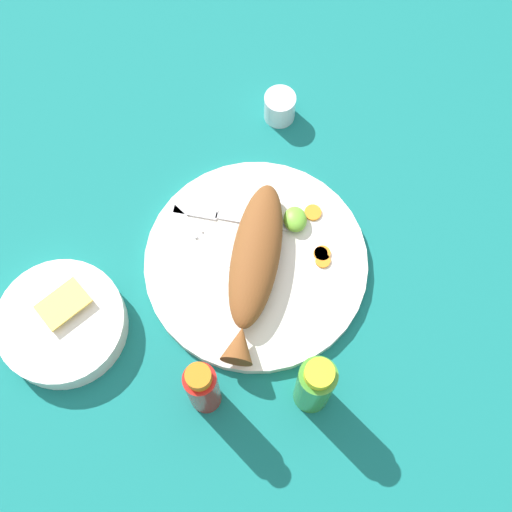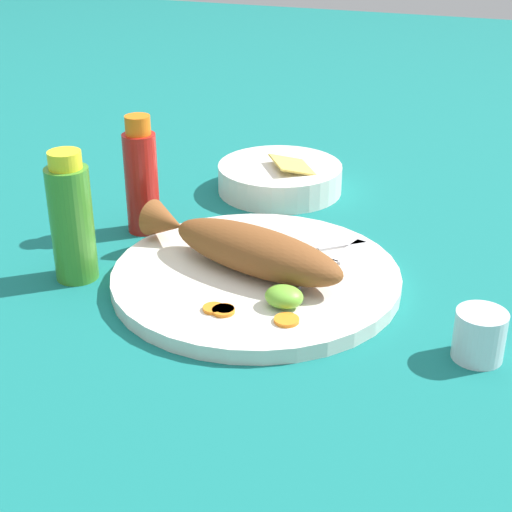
{
  "view_description": "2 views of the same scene",
  "coord_description": "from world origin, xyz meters",
  "px_view_note": "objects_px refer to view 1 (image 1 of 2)",
  "views": [
    {
      "loc": [
        -0.39,
        0.04,
        1.04
      ],
      "look_at": [
        0.0,
        0.0,
        0.04
      ],
      "focal_mm": 50.0,
      "sensor_mm": 36.0,
      "label": 1
    },
    {
      "loc": [
        0.28,
        -0.78,
        0.45
      ],
      "look_at": [
        0.0,
        0.0,
        0.04
      ],
      "focal_mm": 55.0,
      "sensor_mm": 36.0,
      "label": 2
    }
  ],
  "objects_px": {
    "main_plate": "(256,263)",
    "fried_fish": "(254,264)",
    "salt_cup": "(280,108)",
    "guacamole_bowl": "(62,323)",
    "fork_near": "(204,239)",
    "fork_far": "(223,216)",
    "hot_sauce_bottle_green": "(315,385)",
    "hot_sauce_bottle_red": "(203,388)"
  },
  "relations": [
    {
      "from": "fried_fish",
      "to": "fork_near",
      "type": "relative_size",
      "value": 1.9
    },
    {
      "from": "fork_far",
      "to": "fork_near",
      "type": "bearing_deg",
      "value": 63.74
    },
    {
      "from": "fried_fish",
      "to": "guacamole_bowl",
      "type": "bearing_deg",
      "value": 116.42
    },
    {
      "from": "main_plate",
      "to": "hot_sauce_bottle_green",
      "type": "bearing_deg",
      "value": -165.01
    },
    {
      "from": "fork_near",
      "to": "fork_far",
      "type": "distance_m",
      "value": 0.05
    },
    {
      "from": "fork_far",
      "to": "hot_sauce_bottle_green",
      "type": "bearing_deg",
      "value": 126.29
    },
    {
      "from": "fork_far",
      "to": "guacamole_bowl",
      "type": "relative_size",
      "value": 0.95
    },
    {
      "from": "fork_near",
      "to": "hot_sauce_bottle_green",
      "type": "bearing_deg",
      "value": 168.76
    },
    {
      "from": "fork_near",
      "to": "salt_cup",
      "type": "relative_size",
      "value": 2.9
    },
    {
      "from": "fried_fish",
      "to": "hot_sauce_bottle_green",
      "type": "bearing_deg",
      "value": -146.49
    },
    {
      "from": "main_plate",
      "to": "guacamole_bowl",
      "type": "height_order",
      "value": "guacamole_bowl"
    },
    {
      "from": "main_plate",
      "to": "hot_sauce_bottle_green",
      "type": "height_order",
      "value": "hot_sauce_bottle_green"
    },
    {
      "from": "fork_far",
      "to": "guacamole_bowl",
      "type": "distance_m",
      "value": 0.29
    },
    {
      "from": "fried_fish",
      "to": "fork_far",
      "type": "height_order",
      "value": "fried_fish"
    },
    {
      "from": "main_plate",
      "to": "hot_sauce_bottle_red",
      "type": "relative_size",
      "value": 2.13
    },
    {
      "from": "fried_fish",
      "to": "fork_near",
      "type": "distance_m",
      "value": 0.1
    },
    {
      "from": "fork_near",
      "to": "guacamole_bowl",
      "type": "height_order",
      "value": "guacamole_bowl"
    },
    {
      "from": "hot_sauce_bottle_green",
      "to": "fork_near",
      "type": "bearing_deg",
      "value": 27.64
    },
    {
      "from": "main_plate",
      "to": "fried_fish",
      "type": "xyz_separation_m",
      "value": [
        -0.02,
        0.0,
        0.04
      ]
    },
    {
      "from": "hot_sauce_bottle_red",
      "to": "hot_sauce_bottle_green",
      "type": "xyz_separation_m",
      "value": [
        -0.01,
        -0.15,
        0.0
      ]
    },
    {
      "from": "salt_cup",
      "to": "guacamole_bowl",
      "type": "bearing_deg",
      "value": 132.36
    },
    {
      "from": "main_plate",
      "to": "fried_fish",
      "type": "relative_size",
      "value": 1.19
    },
    {
      "from": "fried_fish",
      "to": "fork_far",
      "type": "xyz_separation_m",
      "value": [
        0.1,
        0.04,
        -0.03
      ]
    },
    {
      "from": "salt_cup",
      "to": "guacamole_bowl",
      "type": "height_order",
      "value": "guacamole_bowl"
    },
    {
      "from": "fork_far",
      "to": "hot_sauce_bottle_red",
      "type": "distance_m",
      "value": 0.29
    },
    {
      "from": "fork_near",
      "to": "salt_cup",
      "type": "distance_m",
      "value": 0.27
    },
    {
      "from": "hot_sauce_bottle_green",
      "to": "fork_far",
      "type": "bearing_deg",
      "value": 18.96
    },
    {
      "from": "fork_near",
      "to": "fork_far",
      "type": "relative_size",
      "value": 0.84
    },
    {
      "from": "fork_far",
      "to": "guacamole_bowl",
      "type": "xyz_separation_m",
      "value": [
        -0.15,
        0.25,
        0.0
      ]
    },
    {
      "from": "salt_cup",
      "to": "fork_far",
      "type": "bearing_deg",
      "value": 148.72
    },
    {
      "from": "fork_far",
      "to": "hot_sauce_bottle_red",
      "type": "xyz_separation_m",
      "value": [
        -0.28,
        0.05,
        0.06
      ]
    },
    {
      "from": "fork_far",
      "to": "main_plate",
      "type": "bearing_deg",
      "value": 135.89
    },
    {
      "from": "fork_near",
      "to": "salt_cup",
      "type": "bearing_deg",
      "value": -72.41
    },
    {
      "from": "main_plate",
      "to": "hot_sauce_bottle_red",
      "type": "height_order",
      "value": "hot_sauce_bottle_red"
    },
    {
      "from": "fork_near",
      "to": "hot_sauce_bottle_red",
      "type": "height_order",
      "value": "hot_sauce_bottle_red"
    },
    {
      "from": "hot_sauce_bottle_green",
      "to": "guacamole_bowl",
      "type": "distance_m",
      "value": 0.39
    },
    {
      "from": "main_plate",
      "to": "fork_near",
      "type": "relative_size",
      "value": 2.27
    },
    {
      "from": "main_plate",
      "to": "guacamole_bowl",
      "type": "distance_m",
      "value": 0.31
    },
    {
      "from": "fork_near",
      "to": "fork_far",
      "type": "height_order",
      "value": "same"
    },
    {
      "from": "main_plate",
      "to": "salt_cup",
      "type": "relative_size",
      "value": 6.57
    },
    {
      "from": "main_plate",
      "to": "fork_near",
      "type": "height_order",
      "value": "fork_near"
    },
    {
      "from": "fork_near",
      "to": "fork_far",
      "type": "xyz_separation_m",
      "value": [
        0.04,
        -0.03,
        0.0
      ]
    }
  ]
}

